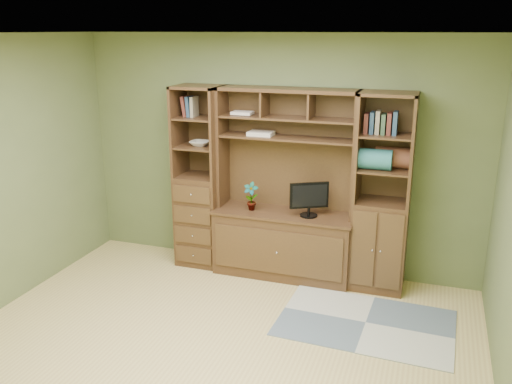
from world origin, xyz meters
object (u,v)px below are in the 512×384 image
(center_hutch, at_px, (284,186))
(right_tower, at_px, (382,194))
(monitor, at_px, (309,193))
(left_tower, at_px, (200,177))

(center_hutch, relative_size, right_tower, 1.00)
(center_hutch, xyz_separation_m, monitor, (0.28, -0.03, -0.04))
(center_hutch, bearing_deg, left_tower, 177.71)
(left_tower, height_order, right_tower, same)
(left_tower, bearing_deg, center_hutch, -2.29)
(right_tower, xyz_separation_m, monitor, (-0.74, -0.07, -0.04))
(center_hutch, distance_m, monitor, 0.29)
(right_tower, bearing_deg, monitor, -174.22)
(center_hutch, bearing_deg, right_tower, 2.23)
(left_tower, bearing_deg, monitor, -3.34)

